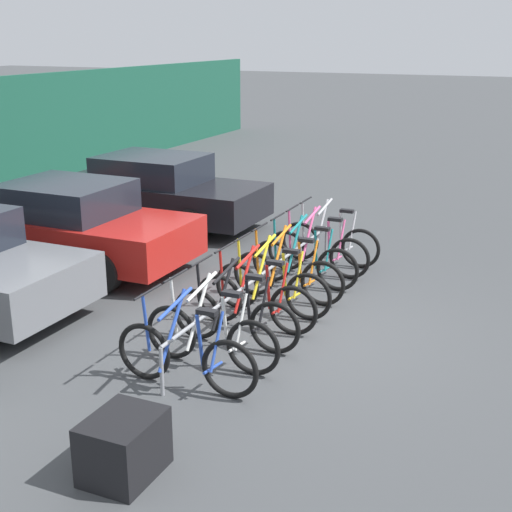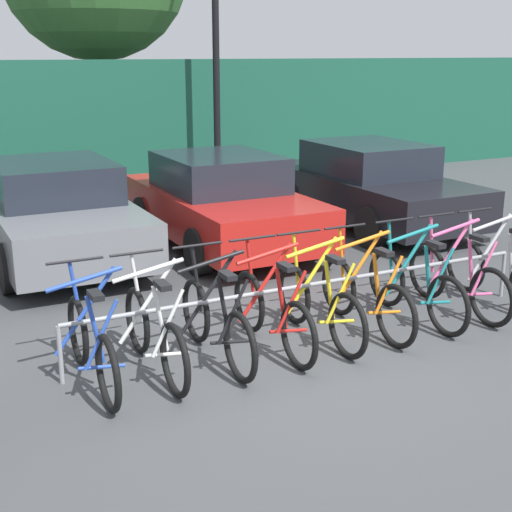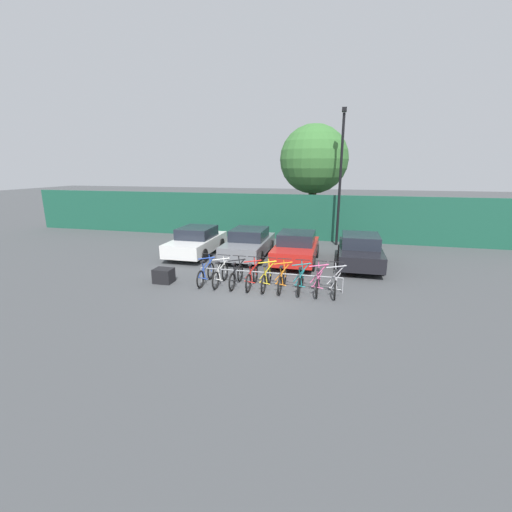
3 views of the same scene
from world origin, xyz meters
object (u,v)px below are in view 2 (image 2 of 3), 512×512
(bicycle_red, at_px, (272,313))
(bike_rack, at_px, (316,288))
(bicycle_black, at_px, (216,323))
(car_red, at_px, (221,202))
(car_grey, at_px, (56,212))
(bicycle_silver, at_px, (497,273))
(bicycle_white, at_px, (155,334))
(car_black, at_px, (370,185))
(bicycle_pink, at_px, (458,280))
(bicycle_yellow, at_px, (319,304))
(bicycle_blue, at_px, (92,345))
(bicycle_orange, at_px, (366,296))
(bicycle_teal, at_px, (416,287))

(bicycle_red, bearing_deg, bike_rack, 14.08)
(bicycle_black, relative_size, car_red, 0.43)
(car_grey, bearing_deg, bicycle_silver, -44.89)
(bicycle_white, distance_m, bicycle_red, 1.22)
(bicycle_red, bearing_deg, car_grey, 106.27)
(bike_rack, distance_m, bicycle_silver, 2.40)
(bicycle_black, relative_size, car_grey, 0.41)
(bicycle_red, height_order, car_black, car_black)
(bike_rack, height_order, bicycle_white, bicycle_white)
(bicycle_red, relative_size, car_black, 0.41)
(bike_rack, relative_size, bicycle_pink, 3.12)
(bicycle_black, distance_m, bicycle_silver, 3.59)
(bicycle_white, relative_size, car_red, 0.43)
(bicycle_yellow, distance_m, bicycle_silver, 2.44)
(bike_rack, relative_size, bicycle_blue, 3.12)
(bicycle_red, distance_m, bicycle_orange, 1.12)
(bicycle_blue, distance_m, bicycle_black, 1.20)
(bicycle_orange, height_order, car_red, car_red)
(bicycle_silver, relative_size, car_red, 0.43)
(bicycle_yellow, relative_size, car_red, 0.43)
(bike_rack, relative_size, bicycle_silver, 3.12)
(bicycle_teal, relative_size, bicycle_silver, 1.00)
(bicycle_white, xyz_separation_m, car_grey, (-0.01, 4.20, 0.31))
(bicycle_teal, distance_m, bicycle_silver, 1.20)
(bicycle_pink, xyz_separation_m, car_black, (1.57, 3.94, 0.31))
(bicycle_pink, height_order, car_red, car_red)
(bicycle_orange, xyz_separation_m, bicycle_teal, (0.66, 0.00, 0.00))
(bicycle_pink, xyz_separation_m, bicycle_silver, (0.60, 0.00, 0.00))
(bike_rack, height_order, bicycle_black, bicycle_black)
(bicycle_silver, bearing_deg, bicycle_blue, -179.91)
(bicycle_blue, distance_m, bicycle_pink, 4.19)
(bicycle_yellow, xyz_separation_m, bicycle_orange, (0.58, 0.00, 0.00))
(bicycle_white, bearing_deg, bicycle_orange, 2.81)
(bicycle_teal, bearing_deg, bicycle_white, 179.95)
(bicycle_blue, bearing_deg, car_black, 35.65)
(bicycle_orange, bearing_deg, car_black, 52.33)
(bicycle_black, height_order, bicycle_yellow, same)
(car_red, bearing_deg, bicycle_silver, -64.01)
(bicycle_pink, bearing_deg, bike_rack, 173.39)
(bicycle_white, xyz_separation_m, car_black, (5.18, 3.94, 0.31))
(bicycle_blue, relative_size, bicycle_black, 1.00)
(bike_rack, relative_size, bicycle_orange, 3.12)
(bicycle_teal, bearing_deg, bicycle_orange, 179.95)
(bike_rack, distance_m, car_grey, 4.44)
(bicycle_yellow, bearing_deg, bicycle_orange, 2.01)
(bicycle_black, height_order, bicycle_orange, same)
(car_grey, relative_size, car_red, 1.06)
(bicycle_yellow, height_order, bicycle_orange, same)
(car_black, bearing_deg, bike_rack, -131.67)
(bike_rack, bearing_deg, bicycle_orange, -15.59)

